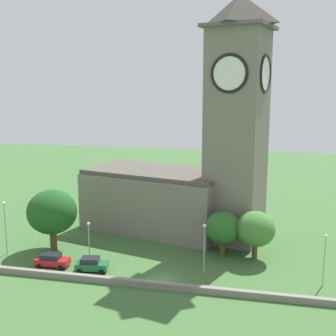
{
  "coord_description": "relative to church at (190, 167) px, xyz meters",
  "views": [
    {
      "loc": [
        11.7,
        -48.57,
        23.33
      ],
      "look_at": [
        -0.74,
        7.65,
        12.64
      ],
      "focal_mm": 46.29,
      "sensor_mm": 36.0,
      "label": 1
    }
  ],
  "objects": [
    {
      "name": "car_green",
      "position": [
        -9.79,
        -17.68,
        -10.02
      ],
      "size": [
        4.34,
        2.79,
        1.87
      ],
      "color": "#1E6B38",
      "rests_on": "ground"
    },
    {
      "name": "tree_riverside_east",
      "position": [
        10.65,
        -8.95,
        -6.64
      ],
      "size": [
        5.4,
        5.4,
        6.78
      ],
      "color": "brown",
      "rests_on": "ground"
    },
    {
      "name": "streetlamp_west_mid",
      "position": [
        -10.84,
        -15.77,
        -6.88
      ],
      "size": [
        0.44,
        0.44,
        5.97
      ],
      "color": "#9EA0A5",
      "rests_on": "ground"
    },
    {
      "name": "tree_riverside_west",
      "position": [
        -18.14,
        -11.68,
        -5.26
      ],
      "size": [
        7.17,
        7.17,
        8.96
      ],
      "color": "brown",
      "rests_on": "ground"
    },
    {
      "name": "streetlamp_east_mid",
      "position": [
        18.81,
        -15.67,
        -6.59
      ],
      "size": [
        0.44,
        0.44,
        6.47
      ],
      "color": "#9EA0A5",
      "rests_on": "ground"
    },
    {
      "name": "tree_churchyard",
      "position": [
        6.21,
        -8.83,
        -6.81
      ],
      "size": [
        5.02,
        5.02,
        6.44
      ],
      "color": "brown",
      "rests_on": "ground"
    },
    {
      "name": "ground_plane",
      "position": [
        -0.5,
        -3.25,
        -10.96
      ],
      "size": [
        200.0,
        200.0,
        0.0
      ],
      "primitive_type": "plane",
      "color": "#3D6633"
    },
    {
      "name": "streetlamp_west_end",
      "position": [
        -23.68,
        -14.96,
        -5.86
      ],
      "size": [
        0.44,
        0.44,
        7.76
      ],
      "color": "#9EA0A5",
      "rests_on": "ground"
    },
    {
      "name": "church",
      "position": [
        0.0,
        0.0,
        0.0
      ],
      "size": [
        31.33,
        18.09,
        36.41
      ],
      "color": "slate",
      "rests_on": "ground"
    },
    {
      "name": "car_red",
      "position": [
        -15.46,
        -17.39,
        -10.06
      ],
      "size": [
        4.52,
        2.47,
        1.77
      ],
      "color": "red",
      "rests_on": "ground"
    },
    {
      "name": "streetlamp_central",
      "position": [
        4.47,
        -15.31,
        -6.51
      ],
      "size": [
        0.44,
        0.44,
        6.61
      ],
      "color": "#9EA0A5",
      "rests_on": "ground"
    },
    {
      "name": "quay_barrier",
      "position": [
        -0.5,
        -20.57,
        -10.55
      ],
      "size": [
        55.64,
        0.7,
        0.81
      ],
      "primitive_type": "cube",
      "color": "gray",
      "rests_on": "ground"
    }
  ]
}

